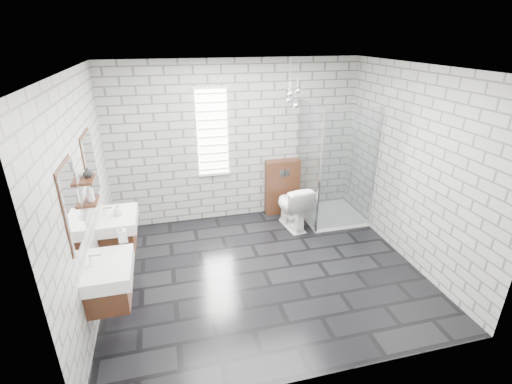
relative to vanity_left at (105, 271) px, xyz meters
name	(u,v)px	position (x,y,z in m)	size (l,w,h in m)	color
floor	(264,271)	(1.91, 0.63, -0.77)	(4.20, 3.60, 0.02)	black
ceiling	(266,67)	(1.91, 0.63, 1.95)	(4.20, 3.60, 0.02)	white
wall_back	(236,142)	(1.91, 2.44, 0.59)	(4.20, 0.02, 2.70)	#A0A09B
wall_front	(324,260)	(1.91, -1.18, 0.59)	(4.20, 0.02, 2.70)	#A0A09B
wall_left	(84,198)	(-0.20, 0.63, 0.59)	(0.02, 3.60, 2.70)	#A0A09B
wall_right	(412,167)	(4.02, 0.63, 0.59)	(0.02, 3.60, 2.70)	#A0A09B
vanity_left	(105,271)	(0.00, 0.00, 0.00)	(0.47, 0.70, 1.57)	#4C2817
vanity_right	(115,221)	(0.00, 1.15, 0.00)	(0.47, 0.70, 1.57)	#4C2817
shelf_lower	(91,201)	(-0.12, 0.58, 0.56)	(0.14, 0.30, 0.03)	#4C2817
shelf_upper	(87,180)	(-0.12, 0.58, 0.82)	(0.14, 0.30, 0.03)	#4C2817
window	(212,133)	(1.51, 2.41, 0.79)	(0.56, 0.05, 1.48)	white
cistern_panel	(282,187)	(2.71, 2.33, -0.26)	(0.60, 0.20, 1.00)	#4C2817
flush_plate	(284,173)	(2.71, 2.22, 0.04)	(0.18, 0.01, 0.12)	silver
shower_enclosure	(330,194)	(3.41, 1.81, -0.25)	(1.00, 1.00, 2.03)	white
pendant_cluster	(292,98)	(2.72, 2.00, 1.37)	(0.24, 0.23, 0.73)	silver
toilet	(292,206)	(2.71, 1.75, -0.37)	(0.43, 0.75, 0.77)	white
soap_bottle_a	(122,233)	(0.17, 0.42, 0.20)	(0.10, 0.10, 0.22)	#B2B2B2
soap_bottle_b	(118,210)	(0.06, 1.14, 0.17)	(0.13, 0.13, 0.16)	#B2B2B2
soap_bottle_c	(90,193)	(-0.11, 0.54, 0.68)	(0.08, 0.08, 0.21)	#B2B2B2
vase	(88,172)	(-0.11, 0.62, 0.89)	(0.11, 0.11, 0.11)	#B2B2B2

